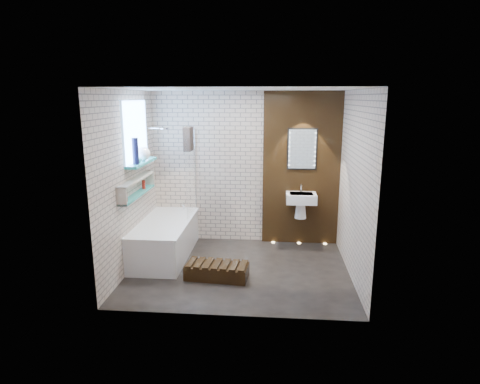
# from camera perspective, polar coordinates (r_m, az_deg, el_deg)

# --- Properties ---
(ground) EXTENTS (3.20, 3.20, 0.00)m
(ground) POSITION_cam_1_polar(r_m,az_deg,el_deg) (6.12, -0.12, -10.86)
(ground) COLOR black
(ground) RESTS_ON ground
(room_shell) EXTENTS (3.24, 3.20, 2.60)m
(room_shell) POSITION_cam_1_polar(r_m,az_deg,el_deg) (5.72, -0.12, 1.12)
(room_shell) COLOR #C1A999
(room_shell) RESTS_ON ground
(walnut_panel) EXTENTS (1.30, 0.06, 2.60)m
(walnut_panel) POSITION_cam_1_polar(r_m,az_deg,el_deg) (6.96, 8.60, 3.15)
(walnut_panel) COLOR black
(walnut_panel) RESTS_ON ground
(clerestory_window) EXTENTS (0.18, 1.00, 0.94)m
(clerestory_window) POSITION_cam_1_polar(r_m,az_deg,el_deg) (6.29, -14.35, 7.36)
(clerestory_window) COLOR #7FADE0
(clerestory_window) RESTS_ON room_shell
(display_niche) EXTENTS (0.14, 1.30, 0.26)m
(display_niche) POSITION_cam_1_polar(r_m,az_deg,el_deg) (6.20, -14.24, 0.72)
(display_niche) COLOR teal
(display_niche) RESTS_ON room_shell
(bathtub) EXTENTS (0.79, 1.74, 0.70)m
(bathtub) POSITION_cam_1_polar(r_m,az_deg,el_deg) (6.63, -10.45, -6.44)
(bathtub) COLOR white
(bathtub) RESTS_ON ground
(bath_screen) EXTENTS (0.01, 0.78, 1.40)m
(bath_screen) POSITION_cam_1_polar(r_m,az_deg,el_deg) (6.71, -6.90, 2.66)
(bath_screen) COLOR white
(bath_screen) RESTS_ON bathtub
(towel) EXTENTS (0.11, 0.29, 0.37)m
(towel) POSITION_cam_1_polar(r_m,az_deg,el_deg) (6.50, -7.28, 7.39)
(towel) COLOR black
(towel) RESTS_ON bath_screen
(shower_head) EXTENTS (0.18, 0.18, 0.02)m
(shower_head) POSITION_cam_1_polar(r_m,az_deg,el_deg) (6.78, -10.57, 8.78)
(shower_head) COLOR silver
(shower_head) RESTS_ON room_shell
(washbasin) EXTENTS (0.50, 0.36, 0.58)m
(washbasin) POSITION_cam_1_polar(r_m,az_deg,el_deg) (6.88, 8.56, -1.32)
(washbasin) COLOR white
(washbasin) RESTS_ON walnut_panel
(led_mirror) EXTENTS (0.50, 0.02, 0.70)m
(led_mirror) POSITION_cam_1_polar(r_m,az_deg,el_deg) (6.87, 8.72, 5.97)
(led_mirror) COLOR black
(led_mirror) RESTS_ON walnut_panel
(walnut_step) EXTENTS (0.90, 0.46, 0.19)m
(walnut_step) POSITION_cam_1_polar(r_m,az_deg,el_deg) (5.84, -3.26, -11.07)
(walnut_step) COLOR black
(walnut_step) RESTS_ON ground
(niche_bottles) EXTENTS (0.06, 0.86, 0.14)m
(niche_bottles) POSITION_cam_1_polar(r_m,az_deg,el_deg) (6.11, -14.52, 0.21)
(niche_bottles) COLOR maroon
(niche_bottles) RESTS_ON display_niche
(sill_vases) EXTENTS (0.21, 0.49, 0.38)m
(sill_vases) POSITION_cam_1_polar(r_m,az_deg,el_deg) (6.27, -13.70, 5.30)
(sill_vases) COLOR #121433
(sill_vases) RESTS_ON clerestory_window
(floor_uplights) EXTENTS (0.96, 0.06, 0.01)m
(floor_uplights) POSITION_cam_1_polar(r_m,az_deg,el_deg) (7.23, 8.29, -7.10)
(floor_uplights) COLOR #FFD899
(floor_uplights) RESTS_ON ground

